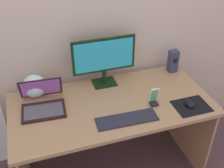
{
  "coord_description": "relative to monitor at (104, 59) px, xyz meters",
  "views": [
    {
      "loc": [
        -0.49,
        -1.52,
        1.99
      ],
      "look_at": [
        -0.0,
        -0.02,
        0.9
      ],
      "focal_mm": 44.77,
      "sensor_mm": 36.0,
      "label": 1
    }
  ],
  "objects": [
    {
      "name": "speaker_right",
      "position": [
        0.61,
        0.01,
        -0.13
      ],
      "size": [
        0.07,
        0.07,
        0.19
      ],
      "color": "#2E334D",
      "rests_on": "desk"
    },
    {
      "name": "wall_back",
      "position": [
        -0.02,
        0.16,
        0.3
      ],
      "size": [
        6.0,
        0.04,
        2.5
      ],
      "primitive_type": "cube",
      "color": "#C2AD99",
      "rests_on": "ground_plane"
    },
    {
      "name": "laptop",
      "position": [
        -0.5,
        -0.16,
        -0.18
      ],
      "size": [
        0.32,
        0.31,
        0.2
      ],
      "color": "black",
      "rests_on": "desk"
    },
    {
      "name": "keyboard_external",
      "position": [
        0.02,
        -0.46,
        -0.22
      ],
      "size": [
        0.42,
        0.14,
        0.01
      ],
      "primitive_type": "cube",
      "rotation": [
        0.0,
        0.0,
        -0.04
      ],
      "color": "#21202C",
      "rests_on": "desk"
    },
    {
      "name": "mousepad",
      "position": [
        0.51,
        -0.47,
        -0.22
      ],
      "size": [
        0.25,
        0.2,
        0.0
      ],
      "primitive_type": "cube",
      "color": "black",
      "rests_on": "desk"
    },
    {
      "name": "fishbowl",
      "position": [
        -0.54,
        0.01,
        -0.14
      ],
      "size": [
        0.17,
        0.17,
        0.17
      ],
      "primitive_type": "sphere",
      "color": "silver",
      "rests_on": "desk"
    },
    {
      "name": "phone_in_dock",
      "position": [
        0.26,
        -0.37,
        -0.18
      ],
      "size": [
        0.06,
        0.06,
        0.14
      ],
      "color": "black",
      "rests_on": "desk"
    },
    {
      "name": "mouse",
      "position": [
        0.5,
        -0.46,
        -0.21
      ],
      "size": [
        0.07,
        0.1,
        0.04
      ],
      "primitive_type": "ellipsoid",
      "rotation": [
        0.0,
        0.0,
        -0.08
      ],
      "color": "black",
      "rests_on": "mousepad"
    },
    {
      "name": "monitor",
      "position": [
        0.0,
        0.0,
        0.0
      ],
      "size": [
        0.49,
        0.14,
        0.4
      ],
      "color": "black",
      "rests_on": "desk"
    },
    {
      "name": "ground_plane",
      "position": [
        -0.02,
        -0.26,
        -0.95
      ],
      "size": [
        8.0,
        8.0,
        0.0
      ],
      "primitive_type": "plane",
      "color": "#493437"
    },
    {
      "name": "desk",
      "position": [
        -0.02,
        -0.26,
        -0.37
      ],
      "size": [
        1.46,
        0.71,
        0.72
      ],
      "color": "#9C7750",
      "rests_on": "ground_plane"
    }
  ]
}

